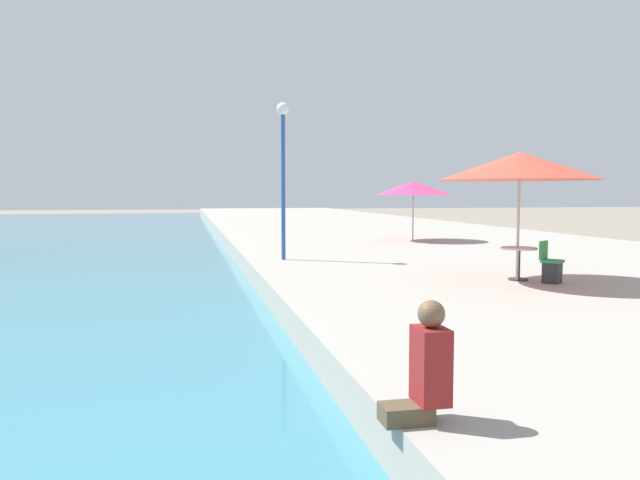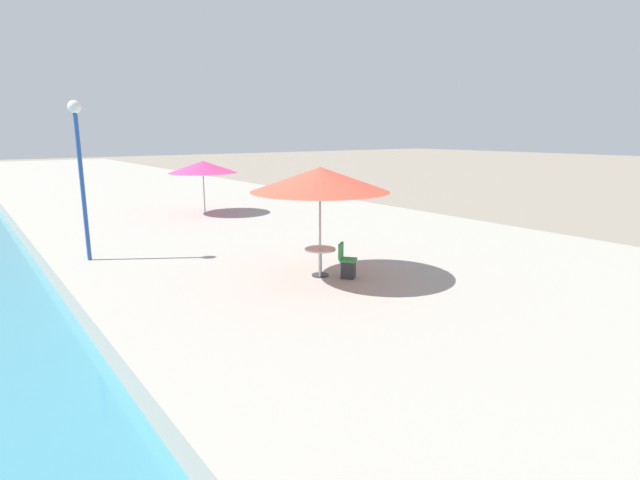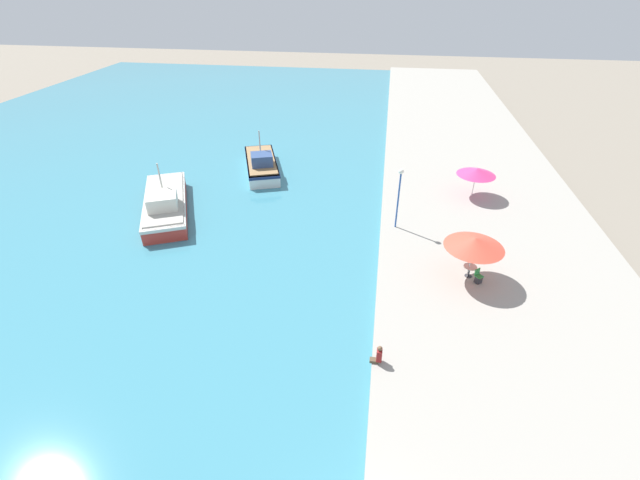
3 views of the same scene
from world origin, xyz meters
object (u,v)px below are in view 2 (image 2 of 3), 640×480
object	(u,v)px
cafe_umbrella_pink	(320,179)
cafe_chair_left	(347,266)
cafe_umbrella_white	(203,167)
cafe_table	(320,256)
lamppost	(79,154)

from	to	relation	value
cafe_umbrella_pink	cafe_chair_left	bearing A→B (deg)	-37.11
cafe_umbrella_pink	cafe_umbrella_white	bearing A→B (deg)	80.59
cafe_umbrella_white	cafe_chair_left	size ratio (longest dim) A/B	3.42
cafe_umbrella_white	cafe_table	distance (m)	11.78
cafe_umbrella_pink	cafe_umbrella_white	world-z (taller)	cafe_umbrella_pink
cafe_table	cafe_chair_left	distance (m)	0.75
cafe_chair_left	cafe_umbrella_pink	bearing A→B (deg)	-76.60
cafe_umbrella_pink	lamppost	size ratio (longest dim) A/B	0.77
cafe_umbrella_white	lamppost	xyz separation A→B (m)	(-6.32, -6.14, 0.95)
cafe_umbrella_white	lamppost	world-z (taller)	lamppost
cafe_umbrella_pink	cafe_table	world-z (taller)	cafe_umbrella_pink
cafe_umbrella_pink	cafe_umbrella_white	size ratio (longest dim) A/B	1.12
cafe_chair_left	cafe_table	bearing A→B (deg)	-90.00
cafe_umbrella_pink	lamppost	bearing A→B (deg)	128.48
lamppost	cafe_chair_left	bearing A→B (deg)	-50.22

